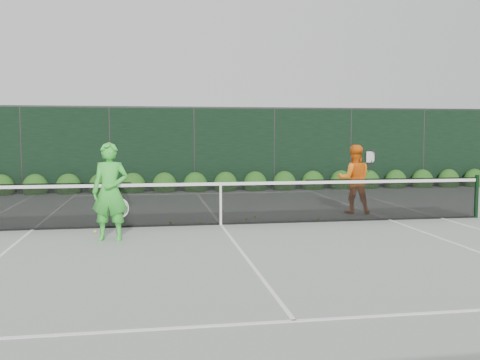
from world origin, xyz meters
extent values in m
plane|color=gray|center=(0.00, 0.00, 0.00)|extent=(80.00, 80.00, 0.00)
cylinder|color=black|center=(6.40, 0.00, 0.54)|extent=(0.10, 0.10, 1.07)
cube|color=black|center=(-4.20, 0.00, 0.51)|extent=(4.40, 0.01, 1.02)
cube|color=black|center=(0.00, 0.00, 0.48)|extent=(4.00, 0.01, 0.96)
cube|color=black|center=(4.20, 0.00, 0.51)|extent=(4.40, 0.01, 1.02)
cube|color=white|center=(0.00, 0.00, 0.94)|extent=(12.80, 0.03, 0.07)
cube|color=black|center=(0.00, 0.00, 0.02)|extent=(12.80, 0.02, 0.04)
cube|color=white|center=(0.00, 0.00, 0.46)|extent=(0.05, 0.03, 0.91)
imported|color=green|center=(-2.35, -1.38, 0.96)|extent=(0.77, 0.57, 1.92)
torus|color=white|center=(-2.15, -1.28, 0.62)|extent=(0.30, 0.07, 0.30)
cylinder|color=black|center=(-2.15, -1.28, 0.38)|extent=(0.10, 0.03, 0.30)
imported|color=orange|center=(3.67, 1.19, 0.90)|extent=(1.01, 0.87, 1.79)
torus|color=black|center=(4.02, 0.99, 1.49)|extent=(0.27, 0.19, 0.30)
cylinder|color=black|center=(4.02, 0.99, 1.25)|extent=(0.10, 0.03, 0.30)
cube|color=white|center=(5.49, 0.00, 0.01)|extent=(0.06, 23.77, 0.01)
cube|color=white|center=(-4.12, 0.00, 0.01)|extent=(0.06, 23.77, 0.01)
cube|color=white|center=(4.12, 0.00, 0.01)|extent=(0.06, 23.77, 0.01)
cube|color=white|center=(0.00, 11.88, 0.01)|extent=(11.03, 0.06, 0.01)
cube|color=white|center=(0.00, 6.40, 0.01)|extent=(8.23, 0.06, 0.01)
cube|color=white|center=(0.00, -6.40, 0.01)|extent=(8.23, 0.06, 0.01)
cube|color=white|center=(0.00, 0.00, 0.01)|extent=(0.06, 12.80, 0.01)
cube|color=black|center=(0.00, 7.50, 1.50)|extent=(32.00, 0.06, 3.00)
cube|color=#262826|center=(0.00, 7.50, 3.03)|extent=(32.00, 0.06, 0.06)
cylinder|color=#262826|center=(-6.00, 7.50, 1.50)|extent=(0.08, 0.08, 3.00)
cylinder|color=#262826|center=(-3.00, 7.50, 1.50)|extent=(0.08, 0.08, 3.00)
cylinder|color=#262826|center=(0.00, 7.50, 1.50)|extent=(0.08, 0.08, 3.00)
cylinder|color=#262826|center=(3.00, 7.50, 1.50)|extent=(0.08, 0.08, 3.00)
cylinder|color=#262826|center=(6.00, 7.50, 1.50)|extent=(0.08, 0.08, 3.00)
cylinder|color=#262826|center=(9.00, 7.50, 1.50)|extent=(0.08, 0.08, 3.00)
ellipsoid|color=#123A0F|center=(-6.60, 7.15, 0.23)|extent=(0.86, 0.65, 0.94)
ellipsoid|color=#123A0F|center=(-5.50, 7.15, 0.23)|extent=(0.86, 0.65, 0.94)
ellipsoid|color=#123A0F|center=(-4.40, 7.15, 0.23)|extent=(0.86, 0.65, 0.94)
ellipsoid|color=#123A0F|center=(-3.30, 7.15, 0.23)|extent=(0.86, 0.65, 0.94)
ellipsoid|color=#123A0F|center=(-2.20, 7.15, 0.23)|extent=(0.86, 0.65, 0.94)
ellipsoid|color=#123A0F|center=(-1.10, 7.15, 0.23)|extent=(0.86, 0.65, 0.94)
ellipsoid|color=#123A0F|center=(0.00, 7.15, 0.23)|extent=(0.86, 0.65, 0.94)
ellipsoid|color=#123A0F|center=(1.10, 7.15, 0.23)|extent=(0.86, 0.65, 0.94)
ellipsoid|color=#123A0F|center=(2.20, 7.15, 0.23)|extent=(0.86, 0.65, 0.94)
ellipsoid|color=#123A0F|center=(3.30, 7.15, 0.23)|extent=(0.86, 0.65, 0.94)
ellipsoid|color=#123A0F|center=(4.40, 7.15, 0.23)|extent=(0.86, 0.65, 0.94)
ellipsoid|color=#123A0F|center=(5.50, 7.15, 0.23)|extent=(0.86, 0.65, 0.94)
ellipsoid|color=#123A0F|center=(6.60, 7.15, 0.23)|extent=(0.86, 0.65, 0.94)
ellipsoid|color=#123A0F|center=(7.70, 7.15, 0.23)|extent=(0.86, 0.65, 0.94)
ellipsoid|color=#123A0F|center=(8.80, 7.15, 0.23)|extent=(0.86, 0.65, 0.94)
ellipsoid|color=#123A0F|center=(9.90, 7.15, 0.23)|extent=(0.86, 0.65, 0.94)
ellipsoid|color=#123A0F|center=(11.00, 7.15, 0.23)|extent=(0.86, 0.65, 0.94)
sphere|color=#D0E332|center=(-2.74, -0.59, 0.03)|extent=(0.07, 0.07, 0.07)
sphere|color=#D0E332|center=(0.98, 0.91, 0.03)|extent=(0.07, 0.07, 0.07)
sphere|color=#D0E332|center=(-0.44, 0.12, 0.03)|extent=(0.07, 0.07, 0.07)
sphere|color=#D0E332|center=(-1.13, 0.30, 0.03)|extent=(0.07, 0.07, 0.07)
sphere|color=#D0E332|center=(0.69, 0.55, 0.03)|extent=(0.07, 0.07, 0.07)
sphere|color=#D0E332|center=(2.40, 0.21, 0.03)|extent=(0.07, 0.07, 0.07)
camera|label=1|loc=(-1.55, -12.02, 2.09)|focal=40.00mm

